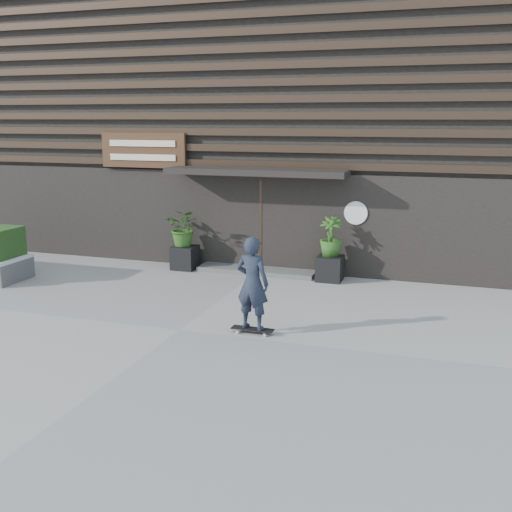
% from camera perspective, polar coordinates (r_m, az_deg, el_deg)
% --- Properties ---
extents(ground, '(80.00, 80.00, 0.00)m').
position_cam_1_polar(ground, '(11.58, -7.07, -6.78)').
color(ground, gray).
rests_on(ground, ground).
extents(entrance_step, '(3.00, 0.80, 0.12)m').
position_cam_1_polar(entrance_step, '(15.67, 0.11, -1.32)').
color(entrance_step, '#50504E').
rests_on(entrance_step, ground).
extents(planter_pot_left, '(0.60, 0.60, 0.60)m').
position_cam_1_polar(planter_pot_left, '(16.12, -6.54, -0.14)').
color(planter_pot_left, black).
rests_on(planter_pot_left, ground).
extents(bamboo_left, '(0.86, 0.75, 0.96)m').
position_cam_1_polar(bamboo_left, '(15.97, -6.61, 2.59)').
color(bamboo_left, '#2D591E').
rests_on(bamboo_left, planter_pot_left).
extents(planter_pot_right, '(0.60, 0.60, 0.60)m').
position_cam_1_polar(planter_pot_right, '(14.95, 6.80, -1.14)').
color(planter_pot_right, black).
rests_on(planter_pot_right, ground).
extents(bamboo_right, '(0.54, 0.54, 0.96)m').
position_cam_1_polar(bamboo_right, '(14.79, 6.88, 1.79)').
color(bamboo_right, '#2D591E').
rests_on(bamboo_right, planter_pot_right).
extents(building, '(18.00, 11.00, 8.00)m').
position_cam_1_polar(building, '(20.38, 4.95, 12.98)').
color(building, black).
rests_on(building, ground).
extents(skateboarder, '(0.78, 0.49, 1.79)m').
position_cam_1_polar(skateboarder, '(11.06, -0.33, -2.55)').
color(skateboarder, black).
rests_on(skateboarder, ground).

